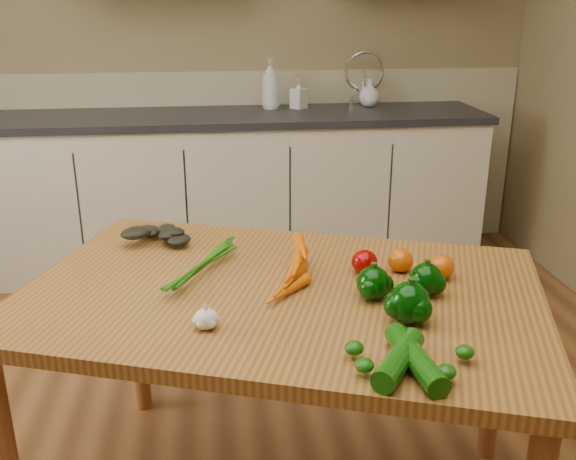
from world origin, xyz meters
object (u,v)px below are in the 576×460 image
at_px(tomato_b, 400,260).
at_px(zucchini_b, 399,359).
at_px(tomato_a, 365,262).
at_px(soap_bottle_a, 271,84).
at_px(pepper_a, 373,283).
at_px(table, 281,316).
at_px(soap_bottle_c, 370,93).
at_px(garlic_bulb, 206,319).
at_px(zucchini_a, 416,358).
at_px(pepper_b, 426,280).
at_px(pepper_c, 409,303).
at_px(leafy_greens, 160,230).
at_px(soap_bottle_b, 299,94).
at_px(tomato_c, 441,267).
at_px(carrot_bunch, 265,266).

distance_m(tomato_b, zucchini_b, 0.54).
bearing_deg(tomato_a, soap_bottle_a, 91.89).
distance_m(pepper_a, tomato_b, 0.21).
height_order(table, soap_bottle_c, soap_bottle_c).
distance_m(soap_bottle_c, tomato_a, 2.16).
distance_m(garlic_bulb, tomato_b, 0.63).
relative_size(tomato_a, zucchini_a, 0.33).
xyz_separation_m(soap_bottle_a, pepper_a, (0.05, -2.23, -0.24)).
distance_m(soap_bottle_a, pepper_a, 2.25).
bearing_deg(zucchini_a, pepper_b, 68.32).
distance_m(soap_bottle_c, zucchini_a, 2.67).
bearing_deg(garlic_bulb, tomato_a, 31.29).
bearing_deg(tomato_a, pepper_c, -82.77).
bearing_deg(leafy_greens, tomato_b, -23.47).
bearing_deg(soap_bottle_b, leafy_greens, -64.24).
relative_size(tomato_c, zucchini_a, 0.33).
distance_m(soap_bottle_a, carrot_bunch, 2.09).
distance_m(leafy_greens, pepper_a, 0.76).
relative_size(carrot_bunch, tomato_c, 3.44).
distance_m(soap_bottle_c, pepper_c, 2.45).
bearing_deg(pepper_c, pepper_a, 112.12).
xyz_separation_m(tomato_b, tomato_c, (0.10, -0.06, 0.00)).
bearing_deg(zucchini_a, zucchini_b, -179.53).
height_order(pepper_a, zucchini_a, pepper_a).
bearing_deg(soap_bottle_b, tomato_a, -45.07).
height_order(soap_bottle_b, pepper_b, soap_bottle_b).
relative_size(pepper_a, zucchini_a, 0.38).
distance_m(soap_bottle_c, carrot_bunch, 2.25).
height_order(pepper_b, tomato_b, pepper_b).
height_order(carrot_bunch, pepper_a, pepper_a).
height_order(soap_bottle_b, tomato_a, soap_bottle_b).
distance_m(soap_bottle_b, pepper_c, 2.37).
xyz_separation_m(leafy_greens, zucchini_a, (0.59, -0.83, -0.02)).
distance_m(soap_bottle_b, soap_bottle_c, 0.43).
xyz_separation_m(table, tomato_b, (0.36, 0.08, 0.12)).
height_order(soap_bottle_c, tomato_c, soap_bottle_c).
distance_m(soap_bottle_c, pepper_a, 2.33).
height_order(tomato_a, tomato_b, tomato_a).
distance_m(soap_bottle_c, tomato_c, 2.19).
bearing_deg(tomato_c, pepper_c, -125.01).
height_order(soap_bottle_a, pepper_c, soap_bottle_a).
bearing_deg(soap_bottle_c, pepper_b, 16.49).
bearing_deg(tomato_c, tomato_a, 162.73).
xyz_separation_m(leafy_greens, pepper_b, (0.73, -0.47, -0.01)).
height_order(table, pepper_b, pepper_b).
xyz_separation_m(soap_bottle_b, zucchini_b, (-0.14, -2.57, -0.20)).
height_order(table, carrot_bunch, carrot_bunch).
relative_size(tomato_a, tomato_b, 1.03).
bearing_deg(pepper_a, pepper_c, -67.88).
height_order(leafy_greens, pepper_b, leafy_greens).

